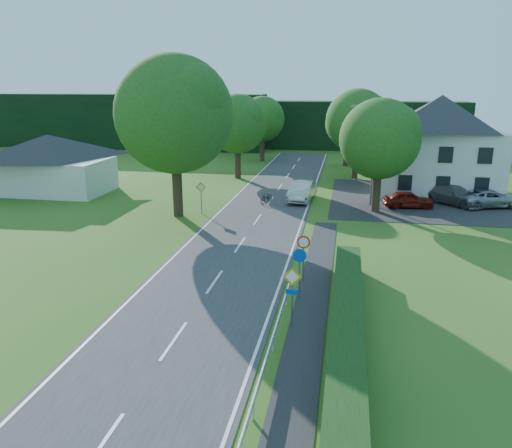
% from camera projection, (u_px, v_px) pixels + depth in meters
% --- Properties ---
extents(road, '(7.00, 80.00, 0.04)m').
position_uv_depth(road, '(247.00, 235.00, 32.40)').
color(road, '#323335').
rests_on(road, ground).
extents(footpath, '(1.50, 44.00, 0.04)m').
position_uv_depth(footpath, '(290.00, 423.00, 14.50)').
color(footpath, '#252427').
rests_on(footpath, ground).
extents(parking_pad, '(14.00, 16.00, 0.04)m').
position_uv_depth(parking_pad, '(414.00, 199.00, 42.60)').
color(parking_pad, '#252427').
rests_on(parking_pad, ground).
extents(line_edge_left, '(0.12, 80.00, 0.01)m').
position_uv_depth(line_edge_left, '(198.00, 232.00, 32.96)').
color(line_edge_left, white).
rests_on(line_edge_left, road).
extents(line_edge_right, '(0.12, 80.00, 0.01)m').
position_uv_depth(line_edge_right, '(296.00, 238.00, 31.82)').
color(line_edge_right, white).
rests_on(line_edge_right, road).
extents(line_centre, '(0.12, 80.00, 0.01)m').
position_uv_depth(line_centre, '(247.00, 235.00, 32.39)').
color(line_centre, white).
rests_on(line_centre, road).
extents(tree_main, '(9.40, 9.40, 11.64)m').
position_uv_depth(tree_main, '(175.00, 137.00, 35.65)').
color(tree_main, '#264E17').
rests_on(tree_main, ground).
extents(tree_left_far, '(7.00, 7.00, 8.58)m').
position_uv_depth(tree_left_far, '(237.00, 137.00, 51.03)').
color(tree_left_far, '#264E17').
rests_on(tree_left_far, ground).
extents(tree_right_far, '(7.40, 7.40, 9.09)m').
position_uv_depth(tree_right_far, '(357.00, 134.00, 50.76)').
color(tree_right_far, '#264E17').
rests_on(tree_right_far, ground).
extents(tree_left_back, '(6.60, 6.60, 8.07)m').
position_uv_depth(tree_left_back, '(262.00, 129.00, 62.37)').
color(tree_left_back, '#264E17').
rests_on(tree_left_back, ground).
extents(tree_right_back, '(6.20, 6.20, 7.56)m').
position_uv_depth(tree_right_back, '(347.00, 134.00, 58.71)').
color(tree_right_back, '#264E17').
rests_on(tree_right_back, ground).
extents(tree_right_mid, '(7.00, 7.00, 8.58)m').
position_uv_depth(tree_right_mid, '(379.00, 156.00, 37.32)').
color(tree_right_mid, '#264E17').
rests_on(tree_right_mid, ground).
extents(treeline_left, '(44.00, 6.00, 8.00)m').
position_uv_depth(treeline_left, '(121.00, 121.00, 75.95)').
color(treeline_left, black).
rests_on(treeline_left, ground).
extents(treeline_right, '(30.00, 5.00, 7.00)m').
position_uv_depth(treeline_right, '(362.00, 126.00, 73.58)').
color(treeline_right, black).
rests_on(treeline_right, ground).
extents(bungalow_left, '(11.00, 6.50, 5.20)m').
position_uv_depth(bungalow_left, '(50.00, 163.00, 44.62)').
color(bungalow_left, silver).
rests_on(bungalow_left, ground).
extents(house_white, '(10.60, 8.40, 8.60)m').
position_uv_depth(house_white, '(438.00, 144.00, 43.90)').
color(house_white, silver).
rests_on(house_white, ground).
extents(streetlight, '(2.03, 0.18, 8.00)m').
position_uv_depth(streetlight, '(372.00, 150.00, 39.24)').
color(streetlight, slate).
rests_on(streetlight, ground).
extents(sign_priority_right, '(0.78, 0.09, 2.59)m').
position_uv_depth(sign_priority_right, '(292.00, 286.00, 19.79)').
color(sign_priority_right, slate).
rests_on(sign_priority_right, ground).
extents(sign_roundabout, '(0.64, 0.08, 2.37)m').
position_uv_depth(sign_roundabout, '(299.00, 263.00, 22.66)').
color(sign_roundabout, slate).
rests_on(sign_roundabout, ground).
extents(sign_speed_limit, '(0.64, 0.11, 2.37)m').
position_uv_depth(sign_speed_limit, '(304.00, 248.00, 24.52)').
color(sign_speed_limit, slate).
rests_on(sign_speed_limit, ground).
extents(sign_priority_left, '(0.78, 0.09, 2.44)m').
position_uv_depth(sign_priority_left, '(201.00, 192.00, 37.43)').
color(sign_priority_left, slate).
rests_on(sign_priority_left, ground).
extents(moving_car, '(2.08, 5.07, 1.63)m').
position_uv_depth(moving_car, '(302.00, 191.00, 41.86)').
color(moving_car, '#B8B8BD').
rests_on(moving_car, road).
extents(motorcycle, '(1.20, 1.87, 0.93)m').
position_uv_depth(motorcycle, '(266.00, 197.00, 41.01)').
color(motorcycle, black).
rests_on(motorcycle, road).
extents(parked_car_red, '(4.06, 2.06, 1.33)m').
position_uv_depth(parked_car_red, '(408.00, 199.00, 39.41)').
color(parked_car_red, maroon).
rests_on(parked_car_red, parking_pad).
extents(parked_car_silver_a, '(4.67, 2.52, 1.46)m').
position_uv_depth(parked_car_silver_a, '(409.00, 188.00, 43.32)').
color(parked_car_silver_a, '#B7B7BC').
rests_on(parked_car_silver_a, parking_pad).
extents(parked_car_grey, '(5.27, 5.23, 1.53)m').
position_uv_depth(parked_car_grey, '(453.00, 195.00, 40.53)').
color(parked_car_grey, '#56575C').
rests_on(parked_car_grey, parking_pad).
extents(parked_car_silver_b, '(5.52, 3.69, 1.41)m').
position_uv_depth(parked_car_silver_b, '(490.00, 198.00, 39.63)').
color(parked_car_silver_b, '#9C9DA3').
rests_on(parked_car_silver_b, parking_pad).
extents(parasol, '(2.23, 2.26, 1.87)m').
position_uv_depth(parasol, '(402.00, 187.00, 42.90)').
color(parasol, '#A52E0D').
rests_on(parasol, parking_pad).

